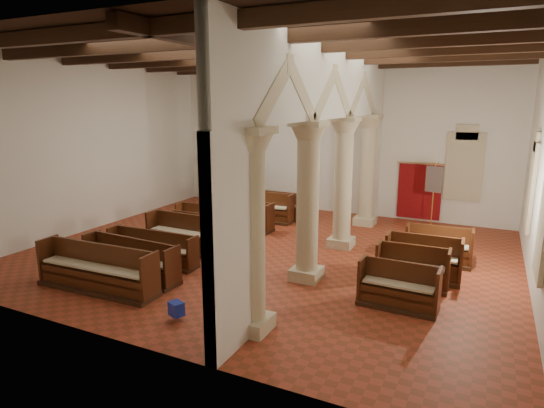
{
  "coord_description": "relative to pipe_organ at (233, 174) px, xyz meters",
  "views": [
    {
      "loc": [
        5.83,
        -11.9,
        4.51
      ],
      "look_at": [
        -0.16,
        0.5,
        1.41
      ],
      "focal_mm": 30.0,
      "sensor_mm": 36.0,
      "label": 1
    }
  ],
  "objects": [
    {
      "name": "arcade",
      "position": [
        6.3,
        -5.5,
        2.19
      ],
      "size": [
        0.9,
        11.9,
        6.0
      ],
      "color": "#B9AE8A",
      "rests_on": "floor"
    },
    {
      "name": "wall_left",
      "position": [
        -2.5,
        -5.5,
        1.63
      ],
      "size": [
        0.02,
        12.0,
        6.0
      ],
      "primitive_type": "cube",
      "color": "silver",
      "rests_on": "floor"
    },
    {
      "name": "nave_pew_2",
      "position": [
        1.92,
        -7.82,
        -1.06
      ],
      "size": [
        2.85,
        0.69,
        0.95
      ],
      "rotation": [
        0.0,
        0.0,
        0.02
      ],
      "color": "#381F11",
      "rests_on": "floor"
    },
    {
      "name": "ceiling",
      "position": [
        4.5,
        -5.5,
        4.63
      ],
      "size": [
        14.0,
        14.0,
        0.0
      ],
      "primitive_type": "plane",
      "rotation": [
        3.14,
        0.0,
        0.0
      ],
      "color": "black",
      "rests_on": "wall_back"
    },
    {
      "name": "nave_pew_3",
      "position": [
        2.46,
        -6.54,
        -0.99
      ],
      "size": [
        3.28,
        0.86,
        1.15
      ],
      "rotation": [
        0.0,
        0.0,
        -0.03
      ],
      "color": "#381F11",
      "rests_on": "floor"
    },
    {
      "name": "tube_heater_a",
      "position": [
        2.69,
        -9.79,
        -1.21
      ],
      "size": [
        0.93,
        0.41,
        0.1
      ],
      "primitive_type": "cylinder",
      "rotation": [
        0.0,
        1.57,
        0.34
      ],
      "color": "silver",
      "rests_on": "floor"
    },
    {
      "name": "aisle_pew_2",
      "position": [
        9.01,
        -5.65,
        -0.98
      ],
      "size": [
        1.91,
        0.82,
        1.14
      ],
      "rotation": [
        0.0,
        0.0,
        0.03
      ],
      "color": "#381F11",
      "rests_on": "floor"
    },
    {
      "name": "nave_pew_1",
      "position": [
        2.14,
        -8.93,
        -1.03
      ],
      "size": [
        2.94,
        0.85,
        1.05
      ],
      "rotation": [
        0.0,
        0.0,
        -0.05
      ],
      "color": "#381F11",
      "rests_on": "floor"
    },
    {
      "name": "aisle_pew_0",
      "position": [
        8.76,
        -7.66,
        -1.02
      ],
      "size": [
        1.77,
        0.74,
        1.04
      ],
      "rotation": [
        0.0,
        0.0,
        -0.03
      ],
      "color": "#381F11",
      "rests_on": "floor"
    },
    {
      "name": "nave_pew_5",
      "position": [
        1.89,
        -4.44,
        -1.05
      ],
      "size": [
        3.04,
        0.83,
        0.98
      ],
      "rotation": [
        0.0,
        0.0,
        0.06
      ],
      "color": "#381F11",
      "rests_on": "floor"
    },
    {
      "name": "wall_back",
      "position": [
        4.5,
        0.5,
        1.63
      ],
      "size": [
        14.0,
        0.02,
        6.0
      ],
      "primitive_type": "cube",
      "color": "silver",
      "rests_on": "floor"
    },
    {
      "name": "nave_pew_8",
      "position": [
        2.32,
        -1.49,
        -1.03
      ],
      "size": [
        3.15,
        0.79,
        1.03
      ],
      "rotation": [
        0.0,
        0.0,
        -0.03
      ],
      "color": "#381F11",
      "rests_on": "floor"
    },
    {
      "name": "wall_front",
      "position": [
        4.5,
        -11.5,
        1.63
      ],
      "size": [
        14.0,
        0.02,
        6.0
      ],
      "primitive_type": "cube",
      "color": "silver",
      "rests_on": "floor"
    },
    {
      "name": "window_right_b",
      "position": [
        11.48,
        -3.0,
        0.83
      ],
      "size": [
        0.03,
        1.0,
        2.2
      ],
      "primitive_type": "cube",
      "color": "#32725A",
      "rests_on": "wall_right"
    },
    {
      "name": "processional_banner",
      "position": [
        8.66,
        -1.09,
        -0.55
      ],
      "size": [
        0.58,
        0.73,
        2.55
      ],
      "rotation": [
        0.0,
        0.0,
        -0.2
      ],
      "color": "#381F11",
      "rests_on": "floor"
    },
    {
      "name": "aisle_pew_1",
      "position": [
        8.83,
        -6.28,
        -1.02
      ],
      "size": [
        1.76,
        0.72,
        1.04
      ],
      "rotation": [
        0.0,
        0.0,
        0.02
      ],
      "color": "#381F11",
      "rests_on": "floor"
    },
    {
      "name": "lectern",
      "position": [
        1.28,
        -1.33,
        -0.86
      ],
      "size": [
        0.59,
        0.63,
        1.23
      ],
      "rotation": [
        0.0,
        0.0,
        -0.34
      ],
      "color": "#362511",
      "rests_on": "floor"
    },
    {
      "name": "hymnal_box_b",
      "position": [
        3.98,
        -7.78,
        -1.09
      ],
      "size": [
        0.43,
        0.38,
        0.36
      ],
      "primitive_type": "cube",
      "rotation": [
        0.0,
        0.0,
        0.29
      ],
      "color": "navy",
      "rests_on": "floor"
    },
    {
      "name": "ceiling_beams",
      "position": [
        4.5,
        -5.5,
        4.45
      ],
      "size": [
        13.8,
        11.8,
        0.3
      ],
      "primitive_type": null,
      "color": "#381F11",
      "rests_on": "wall_back"
    },
    {
      "name": "hymnal_box_a",
      "position": [
        4.66,
        -10.31,
        -1.12
      ],
      "size": [
        0.37,
        0.33,
        0.3
      ],
      "primitive_type": "cube",
      "rotation": [
        0.0,
        0.0,
        -0.36
      ],
      "color": "#162899",
      "rests_on": "floor"
    },
    {
      "name": "nave_pew_6",
      "position": [
        2.27,
        -3.55,
        -1.03
      ],
      "size": [
        2.71,
        0.8,
        1.04
      ],
      "rotation": [
        0.0,
        0.0,
        -0.04
      ],
      "color": "#381F11",
      "rests_on": "floor"
    },
    {
      "name": "floor",
      "position": [
        4.5,
        -5.5,
        -1.37
      ],
      "size": [
        14.0,
        14.0,
        0.0
      ],
      "primitive_type": "plane",
      "color": "maroon",
      "rests_on": "ground"
    },
    {
      "name": "window_back",
      "position": [
        9.5,
        0.48,
        0.83
      ],
      "size": [
        1.0,
        0.03,
        2.2
      ],
      "primitive_type": "cube",
      "color": "#32725A",
      "rests_on": "wall_back"
    },
    {
      "name": "hymnal_box_c",
      "position": [
        4.3,
        -6.74,
        -1.11
      ],
      "size": [
        0.33,
        0.27,
        0.32
      ],
      "primitive_type": "cube",
      "rotation": [
        0.0,
        0.0,
        -0.04
      ],
      "color": "#16379C",
      "rests_on": "floor"
    },
    {
      "name": "nave_pew_7",
      "position": [
        2.27,
        -2.22,
        -1.0
      ],
      "size": [
        3.05,
        0.89,
        1.12
      ],
      "rotation": [
        0.0,
        0.0,
        0.05
      ],
      "color": "#381F11",
      "rests_on": "floor"
    },
    {
      "name": "dossal_curtain",
      "position": [
        8.0,
        0.42,
        -0.21
      ],
      "size": [
        1.8,
        0.07,
        2.17
      ],
      "color": "maroon",
      "rests_on": "floor"
    },
    {
      "name": "tube_heater_b",
      "position": [
        2.03,
        -8.64,
        -1.21
      ],
      "size": [
        1.0,
        0.37,
        0.1
      ],
      "primitive_type": "cylinder",
      "rotation": [
        0.0,
        1.57,
        -0.28
      ],
      "color": "white",
      "rests_on": "floor"
    },
    {
      "name": "aisle_pew_3",
      "position": [
        9.24,
        -4.25,
        -1.01
      ],
      "size": [
        1.82,
        0.76,
        1.07
      ],
      "rotation": [
        0.0,
        0.0,
        0.03
      ],
      "color": "#381F11",
      "rests_on": "floor"
    },
    {
      "name": "pipe_organ",
      "position": [
        0.0,
        0.0,
        0.0
      ],
      "size": [
        2.1,
        0.85,
        4.4
      ],
      "color": "#381F11",
      "rests_on": "floor"
    },
    {
      "name": "nave_pew_0",
      "position": [
        1.96,
        -9.88,
        -1.0
      ],
      "size": [
        3.31,
        0.87,
        1.14
      ],
      "rotation": [
        0.0,
        0.0,
        0.04
      ],
      "color": "#381F11",
      "rests_on": "floor"
    },
    {
      "name": "nave_pew_4",
      "position": [
        2.27,
        -5.71,
        -1.05
      ],
      "size": [
        2.77,
        0.66,
        0.98
      ],
      "rotation": [
        0.0,
        0.0,
        0.0
      ],
      "color": "#381F11",
      "rests_on": "floor"
    }
  ]
}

